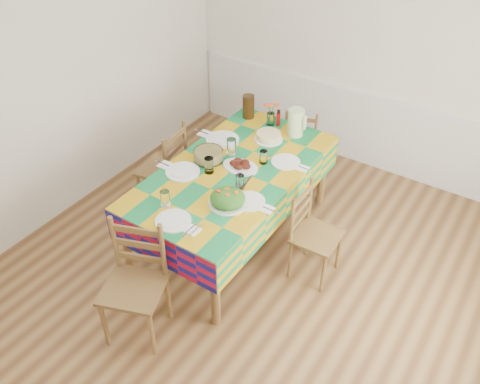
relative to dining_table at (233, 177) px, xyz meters
The scene contains 22 objects.
room 0.91m from the dining_table, 46.12° to the right, with size 4.58×5.08×2.78m.
wainscot 2.06m from the dining_table, 76.67° to the left, with size 4.41×0.06×0.92m.
dining_table is the anchor object (origin of this frame).
setting_near_head 0.84m from the dining_table, 93.72° to the right, with size 0.48×0.32×0.14m.
setting_left_near 0.40m from the dining_table, 139.63° to the right, with size 0.58×0.35×0.15m.
setting_left_far 0.45m from the dining_table, 134.76° to the left, with size 0.61×0.36×0.16m.
setting_right_near 0.45m from the dining_table, 40.37° to the right, with size 0.53×0.30×0.13m.
setting_right_far 0.46m from the dining_table, 47.43° to the left, with size 0.52×0.30×0.13m.
meat_platter 0.14m from the dining_table, 56.55° to the left, with size 0.35×0.25×0.07m.
salad_platter 0.53m from the dining_table, 60.91° to the right, with size 0.34×0.34×0.14m.
pasta_bowl 0.32m from the dining_table, behind, with size 0.29×0.29×0.10m.
cake 0.64m from the dining_table, 89.17° to the left, with size 0.29×0.29×0.08m.
serving_utensils 0.23m from the dining_table, 27.46° to the right, with size 0.14×0.32×0.01m.
flower_vase 0.93m from the dining_table, 98.25° to the left, with size 0.16×0.14×0.26m.
hot_sauce 0.95m from the dining_table, 93.47° to the left, with size 0.04×0.04×0.18m, color #B8100E.
green_pitcher 0.91m from the dining_table, 78.15° to the left, with size 0.17×0.17×0.28m, color beige.
tea_pitcher 1.02m from the dining_table, 114.49° to the left, with size 0.13×0.13×0.25m, color black.
name_card 1.01m from the dining_table, 91.13° to the right, with size 0.09×0.03×0.02m, color white.
chair_near 1.38m from the dining_table, 90.71° to the right, with size 0.59×0.58×1.06m.
chair_far 1.41m from the dining_table, 89.42° to the left, with size 0.49×0.48×0.87m.
chair_left 0.90m from the dining_table, behind, with size 0.49×0.51×1.02m.
chair_right 0.91m from the dining_table, ahead, with size 0.40×0.42×0.93m.
Camera 1 is at (1.71, -2.69, 3.58)m, focal length 38.00 mm.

